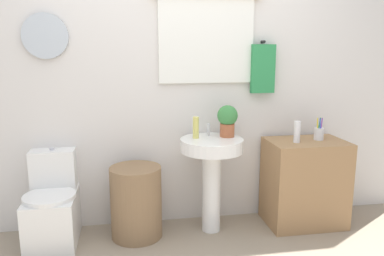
# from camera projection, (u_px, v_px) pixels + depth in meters

# --- Properties ---
(back_wall) EXTENTS (4.40, 0.18, 2.60)m
(back_wall) POSITION_uv_depth(u_px,v_px,m) (176.00, 69.00, 3.16)
(back_wall) COLOR silver
(back_wall) RESTS_ON ground_plane
(toilet) EXTENTS (0.38, 0.51, 0.71)m
(toilet) POSITION_uv_depth(u_px,v_px,m) (53.00, 208.00, 2.94)
(toilet) COLOR white
(toilet) RESTS_ON ground_plane
(laundry_hamper) EXTENTS (0.40, 0.40, 0.57)m
(laundry_hamper) POSITION_uv_depth(u_px,v_px,m) (136.00, 202.00, 3.01)
(laundry_hamper) COLOR #846647
(laundry_hamper) RESTS_ON ground_plane
(pedestal_sink) EXTENTS (0.50, 0.50, 0.77)m
(pedestal_sink) POSITION_uv_depth(u_px,v_px,m) (212.00, 163.00, 3.05)
(pedestal_sink) COLOR white
(pedestal_sink) RESTS_ON ground_plane
(faucet) EXTENTS (0.03, 0.03, 0.10)m
(faucet) POSITION_uv_depth(u_px,v_px,m) (209.00, 130.00, 3.12)
(faucet) COLOR silver
(faucet) RESTS_ON pedestal_sink
(wooden_cabinet) EXTENTS (0.64, 0.44, 0.72)m
(wooden_cabinet) POSITION_uv_depth(u_px,v_px,m) (304.00, 182.00, 3.23)
(wooden_cabinet) COLOR #9E754C
(wooden_cabinet) RESTS_ON ground_plane
(soap_bottle) EXTENTS (0.05, 0.05, 0.17)m
(soap_bottle) POSITION_uv_depth(u_px,v_px,m) (196.00, 128.00, 3.03)
(soap_bottle) COLOR #DBD166
(soap_bottle) RESTS_ON pedestal_sink
(potted_plant) EXTENTS (0.16, 0.16, 0.26)m
(potted_plant) POSITION_uv_depth(u_px,v_px,m) (227.00, 119.00, 3.07)
(potted_plant) COLOR #AD5B38
(potted_plant) RESTS_ON pedestal_sink
(lotion_bottle) EXTENTS (0.05, 0.05, 0.18)m
(lotion_bottle) POSITION_uv_depth(u_px,v_px,m) (297.00, 132.00, 3.09)
(lotion_bottle) COLOR white
(lotion_bottle) RESTS_ON wooden_cabinet
(toothbrush_cup) EXTENTS (0.08, 0.08, 0.19)m
(toothbrush_cup) POSITION_uv_depth(u_px,v_px,m) (319.00, 133.00, 3.19)
(toothbrush_cup) COLOR silver
(toothbrush_cup) RESTS_ON wooden_cabinet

